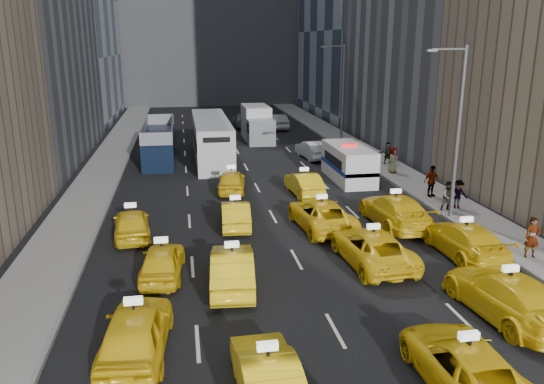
{
  "coord_description": "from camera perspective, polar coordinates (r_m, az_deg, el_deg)",
  "views": [
    {
      "loc": [
        -4.69,
        -12.95,
        9.15
      ],
      "look_at": [
        -0.42,
        11.87,
        2.0
      ],
      "focal_mm": 35.0,
      "sensor_mm": 36.0,
      "label": 1
    }
  ],
  "objects": [
    {
      "name": "box_truck",
      "position": [
        51.24,
        -1.6,
        7.34
      ],
      "size": [
        3.06,
        7.21,
        3.21
      ],
      "rotation": [
        0.0,
        0.0,
        -0.09
      ],
      "color": "silver",
      "rests_on": "ground"
    },
    {
      "name": "taxi_15",
      "position": [
        27.96,
        13.05,
        -1.93
      ],
      "size": [
        2.43,
        5.64,
        1.62
      ],
      "primitive_type": "imported",
      "rotation": [
        0.0,
        0.0,
        3.17
      ],
      "color": "yellow",
      "rests_on": "ground"
    },
    {
      "name": "streetlight_near",
      "position": [
        28.86,
        19.22,
        6.54
      ],
      "size": [
        2.15,
        0.22,
        9.0
      ],
      "color": "#595B60",
      "rests_on": "ground"
    },
    {
      "name": "pedestrian_5",
      "position": [
        41.52,
        12.36,
        4.13
      ],
      "size": [
        1.57,
        0.61,
        1.65
      ],
      "primitive_type": "imported",
      "rotation": [
        0.0,
        0.0,
        -0.11
      ],
      "color": "gray",
      "rests_on": "sidewalk_east"
    },
    {
      "name": "pedestrian_3",
      "position": [
        33.18,
        16.78,
        1.13
      ],
      "size": [
        1.22,
        0.81,
        1.91
      ],
      "primitive_type": "imported",
      "rotation": [
        0.0,
        0.0,
        0.3
      ],
      "color": "gray",
      "rests_on": "sidewalk_east"
    },
    {
      "name": "double_decker",
      "position": [
        43.62,
        -12.04,
        5.34
      ],
      "size": [
        2.69,
        10.23,
        2.95
      ],
      "rotation": [
        0.0,
        0.0,
        -0.04
      ],
      "color": "black",
      "rests_on": "ground"
    },
    {
      "name": "taxi_14",
      "position": [
        26.97,
        5.33,
        -2.41
      ],
      "size": [
        2.84,
        5.43,
        1.46
      ],
      "primitive_type": "imported",
      "rotation": [
        0.0,
        0.0,
        3.22
      ],
      "color": "yellow",
      "rests_on": "ground"
    },
    {
      "name": "pedestrian_2",
      "position": [
        31.31,
        19.38,
        -0.22
      ],
      "size": [
        1.1,
        0.56,
        1.63
      ],
      "primitive_type": "imported",
      "rotation": [
        0.0,
        0.0,
        -0.12
      ],
      "color": "gray",
      "rests_on": "sidewalk_east"
    },
    {
      "name": "taxi_12",
      "position": [
        26.48,
        -14.86,
        -3.29
      ],
      "size": [
        2.07,
        4.3,
        1.41
      ],
      "primitive_type": "imported",
      "rotation": [
        0.0,
        0.0,
        3.24
      ],
      "color": "yellow",
      "rests_on": "ground"
    },
    {
      "name": "taxi_10",
      "position": [
        23.04,
        10.74,
        -5.88
      ],
      "size": [
        2.68,
        5.36,
        1.46
      ],
      "primitive_type": "imported",
      "rotation": [
        0.0,
        0.0,
        3.19
      ],
      "color": "yellow",
      "rests_on": "ground"
    },
    {
      "name": "nypd_van",
      "position": [
        36.57,
        8.23,
        3.04
      ],
      "size": [
        2.41,
        5.93,
        2.52
      ],
      "rotation": [
        0.0,
        0.0,
        -0.02
      ],
      "color": "silver",
      "rests_on": "ground"
    },
    {
      "name": "streetlight_far",
      "position": [
        47.23,
        7.48,
        10.58
      ],
      "size": [
        2.15,
        0.22,
        9.0
      ],
      "color": "#595B60",
      "rests_on": "ground"
    },
    {
      "name": "pedestrian_4",
      "position": [
        38.67,
        12.91,
        3.37
      ],
      "size": [
        1.01,
        0.81,
        1.82
      ],
      "primitive_type": "imported",
      "rotation": [
        0.0,
        0.0,
        0.43
      ],
      "color": "gray",
      "rests_on": "sidewalk_east"
    },
    {
      "name": "taxi_9",
      "position": [
        20.65,
        -4.3,
        -8.17
      ],
      "size": [
        1.99,
        4.73,
        1.52
      ],
      "primitive_type": "imported",
      "rotation": [
        0.0,
        0.0,
        3.06
      ],
      "color": "yellow",
      "rests_on": "ground"
    },
    {
      "name": "pedestrian_1",
      "position": [
        30.7,
        18.46,
        -0.43
      ],
      "size": [
        0.84,
        0.51,
        1.65
      ],
      "primitive_type": "imported",
      "rotation": [
        0.0,
        0.0,
        -0.09
      ],
      "color": "gray",
      "rests_on": "sidewalk_east"
    },
    {
      "name": "sidewalk_west",
      "position": [
        39.45,
        -17.97,
        1.76
      ],
      "size": [
        3.0,
        90.0,
        0.15
      ],
      "primitive_type": "cube",
      "color": "gray",
      "rests_on": "ground"
    },
    {
      "name": "ground",
      "position": [
        16.53,
        8.87,
        -17.96
      ],
      "size": [
        160.0,
        160.0,
        0.0
      ],
      "primitive_type": "plane",
      "color": "black",
      "rests_on": "ground"
    },
    {
      "name": "misc_car_0",
      "position": [
        43.26,
        4.35,
        4.57
      ],
      "size": [
        2.05,
        4.57,
        1.45
      ],
      "primitive_type": "imported",
      "rotation": [
        0.0,
        0.0,
        3.26
      ],
      "color": "#B3B5BC",
      "rests_on": "ground"
    },
    {
      "name": "city_bus",
      "position": [
        42.93,
        -6.55,
        5.66
      ],
      "size": [
        3.49,
        12.89,
        3.29
      ],
      "rotation": [
        0.0,
        0.0,
        0.07
      ],
      "color": "silver",
      "rests_on": "ground"
    },
    {
      "name": "taxi_11",
      "position": [
        24.93,
        19.99,
        -4.87
      ],
      "size": [
        2.14,
        5.13,
        1.48
      ],
      "primitive_type": "imported",
      "rotation": [
        0.0,
        0.0,
        3.16
      ],
      "color": "yellow",
      "rests_on": "ground"
    },
    {
      "name": "taxi_16",
      "position": [
        33.49,
        -4.38,
        1.19
      ],
      "size": [
        2.17,
        4.28,
        1.4
      ],
      "primitive_type": "imported",
      "rotation": [
        0.0,
        0.0,
        3.01
      ],
      "color": "yellow",
      "rests_on": "ground"
    },
    {
      "name": "taxi_17",
      "position": [
        32.82,
        3.46,
        0.9
      ],
      "size": [
        1.78,
        4.36,
        1.41
      ],
      "primitive_type": "imported",
      "rotation": [
        0.0,
        0.0,
        3.21
      ],
      "color": "yellow",
      "rests_on": "ground"
    },
    {
      "name": "taxi_7",
      "position": [
        20.15,
        23.95,
        -10.13
      ],
      "size": [
        2.66,
        5.59,
        1.57
      ],
      "primitive_type": "imported",
      "rotation": [
        0.0,
        0.0,
        3.23
      ],
      "color": "yellow",
      "rests_on": "ground"
    },
    {
      "name": "taxi_4",
      "position": [
        16.87,
        -14.45,
        -14.36
      ],
      "size": [
        2.28,
        4.85,
        1.6
      ],
      "primitive_type": "imported",
      "rotation": [
        0.0,
        0.0,
        3.06
      ],
      "color": "yellow",
      "rests_on": "ground"
    },
    {
      "name": "taxi_13",
      "position": [
        27.18,
        -3.95,
        -2.38
      ],
      "size": [
        1.66,
        4.13,
        1.33
      ],
      "primitive_type": "imported",
      "rotation": [
        0.0,
        0.0,
        3.08
      ],
      "color": "yellow",
      "rests_on": "ground"
    },
    {
      "name": "misc_car_3",
      "position": [
        59.09,
        -6.73,
        7.62
      ],
      "size": [
        2.32,
        4.87,
        1.61
      ],
      "primitive_type": "imported",
      "rotation": [
        0.0,
        0.0,
        3.05
      ],
      "color": "black",
      "rests_on": "ground"
    },
    {
      "name": "sidewalk_east",
      "position": [
        41.87,
        11.77,
        2.99
      ],
      "size": [
        3.0,
        90.0,
        0.15
      ],
      "primitive_type": "cube",
      "color": "gray",
      "rests_on": "ground"
    },
    {
      "name": "taxi_6",
      "position": [
        16.03,
        20.08,
        -17.1
      ],
      "size": [
        2.27,
        4.92,
        1.37
      ],
      "primitive_type": "imported",
      "rotation": [
        0.0,
        0.0,
        3.14
      ],
      "color": "yellow",
      "rests_on": "ground"
    },
    {
      "name": "taxi_5",
      "position": [
        14.65,
        -0.48,
        -19.33
      ],
      "size": [
        1.62,
        4.35,
        1.42
      ],
      "primitive_type": "imported",
      "rotation": [
        0.0,
        0.0,
        3.17
      ],
      "color": "yellow",
      "rests_on": "ground"
    },
    {
      "name": "pedestrian_0",
      "position": [
        25.43,
        26.2,
        -4.41
      ],
      "size": [
        0.72,
        0.53,
        1.81
      ],
      "primitive_type": "imported",
      "rotation": [
        0.0,
        0.0,
        -0.16
      ],
      "color": "gray",
      "rests_on": "sidewalk_east"
    },
    {
      "name": "misc_car_4",
      "position": [
        58.1,
        0.53,
        7.59
      ],
      "size": [
        1.88,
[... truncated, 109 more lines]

